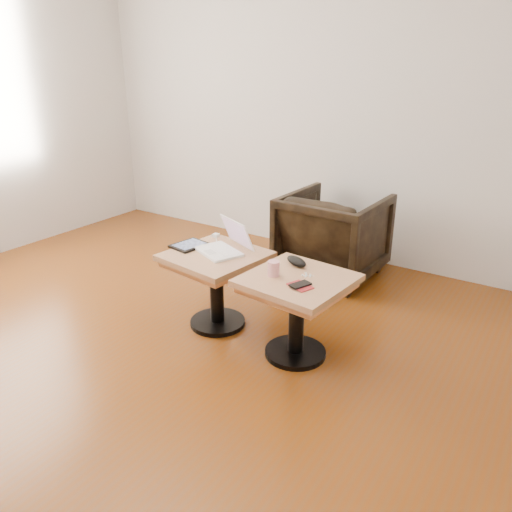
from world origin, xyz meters
The scene contains 11 objects.
room_shell centered at (0.00, 0.00, 1.35)m, with size 4.52×4.52×2.71m.
side_table_left centered at (0.20, 0.62, 0.38)m, with size 0.62×0.62×0.50m.
side_table_right centered at (0.81, 0.58, 0.38)m, with size 0.60×0.60×0.50m.
laptop centered at (0.22, 0.68, 0.54)m, with size 0.38×0.38×0.20m.
tablet centered at (-0.03, 0.63, 0.51)m, with size 0.21×0.24×0.02m.
charging_adapter centered at (0.01, 0.87, 0.52)m, with size 0.04×0.04×0.02m, color white.
glasses_case centered at (0.71, 0.73, 0.53)m, with size 0.16×0.07×0.05m, color black.
striped_cup centered at (0.68, 0.53, 0.55)m, with size 0.07×0.07×0.09m, color #E64D64.
earbuds_tangle centered at (0.84, 0.62, 0.51)m, with size 0.06×0.05×0.01m.
phone_on_sleeve centered at (0.87, 0.48, 0.51)m, with size 0.16×0.13×0.02m.
armchair centered at (0.47, 1.78, 0.34)m, with size 0.72×0.75×0.68m, color black.
Camera 1 is at (2.01, -1.68, 1.64)m, focal length 35.00 mm.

